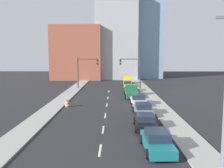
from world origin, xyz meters
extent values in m
cube|color=#9E9B93|center=(-7.08, 47.60, 0.07)|extent=(2.52, 95.19, 0.14)
cube|color=#9E9B93|center=(7.08, 47.60, 0.07)|extent=(2.52, 95.19, 0.14)
cube|color=beige|center=(0.00, 9.13, 0.00)|extent=(0.16, 2.40, 0.01)
cube|color=beige|center=(0.00, 14.21, 0.00)|extent=(0.16, 2.40, 0.01)
cube|color=beige|center=(0.00, 19.66, 0.00)|extent=(0.16, 2.40, 0.01)
cube|color=beige|center=(0.00, 25.89, 0.00)|extent=(0.16, 2.40, 0.01)
cube|color=beige|center=(0.00, 31.62, 0.00)|extent=(0.16, 2.40, 0.01)
cube|color=beige|center=(0.00, 38.98, 0.00)|extent=(0.16, 2.40, 0.01)
cube|color=#9E513D|center=(-9.69, 67.03, 7.59)|extent=(14.00, 16.00, 15.18)
cube|color=#A8A8AD|center=(1.63, 71.03, 12.59)|extent=(12.00, 20.00, 25.18)
cube|color=#7A9EB7|center=(8.96, 75.03, 17.29)|extent=(13.00, 20.00, 34.57)
cylinder|color=#38383D|center=(-6.44, 42.65, 3.27)|extent=(0.24, 0.24, 6.55)
cylinder|color=#38383D|center=(-4.41, 42.65, 6.15)|extent=(4.05, 0.16, 0.16)
cube|color=black|center=(-2.39, 42.65, 5.52)|extent=(0.34, 0.32, 1.10)
cylinder|color=#4C0C0C|center=(-2.39, 42.48, 5.86)|extent=(0.22, 0.04, 0.22)
cylinder|color=yellow|center=(-2.39, 42.48, 5.52)|extent=(0.22, 0.04, 0.22)
cylinder|color=#0C3F14|center=(-2.39, 42.48, 5.18)|extent=(0.22, 0.04, 0.22)
cylinder|color=#38383D|center=(6.33, 42.65, 3.27)|extent=(0.24, 0.24, 6.55)
cylinder|color=#38383D|center=(4.31, 42.65, 6.15)|extent=(4.05, 0.16, 0.16)
cube|color=black|center=(2.28, 42.65, 5.52)|extent=(0.34, 0.32, 1.10)
cylinder|color=#4C0C0C|center=(2.28, 42.48, 5.86)|extent=(0.22, 0.04, 0.22)
cylinder|color=yellow|center=(2.28, 42.48, 5.52)|extent=(0.22, 0.04, 0.22)
cylinder|color=#0C3F14|center=(2.28, 42.48, 5.18)|extent=(0.22, 0.04, 0.22)
cylinder|color=orange|center=(-5.27, 24.41, 0.10)|extent=(0.56, 0.56, 0.19)
cylinder|color=white|center=(-5.27, 24.41, 0.29)|extent=(0.56, 0.56, 0.19)
cylinder|color=orange|center=(-5.27, 24.41, 0.47)|extent=(0.56, 0.56, 0.19)
cylinder|color=white|center=(-5.27, 24.41, 0.67)|extent=(0.56, 0.56, 0.19)
cylinder|color=orange|center=(-5.27, 24.41, 0.85)|extent=(0.56, 0.56, 0.19)
cube|color=#196B75|center=(4.14, 9.13, 0.52)|extent=(1.95, 4.75, 0.67)
cube|color=#1E2838|center=(4.14, 9.13, 1.17)|extent=(1.66, 2.16, 0.62)
cylinder|color=black|center=(3.16, 10.56, 0.34)|extent=(0.24, 0.69, 0.68)
cylinder|color=black|center=(5.03, 10.62, 0.34)|extent=(0.24, 0.69, 0.68)
cylinder|color=black|center=(3.25, 7.65, 0.34)|extent=(0.24, 0.69, 0.68)
cylinder|color=black|center=(5.12, 7.71, 0.34)|extent=(0.24, 0.69, 0.68)
cube|color=black|center=(3.99, 14.66, 0.49)|extent=(2.04, 4.68, 0.59)
cube|color=#1E2838|center=(3.99, 14.66, 1.07)|extent=(1.72, 2.14, 0.57)
cylinder|color=black|center=(3.08, 16.12, 0.36)|extent=(0.25, 0.72, 0.71)
cylinder|color=black|center=(5.01, 16.05, 0.36)|extent=(0.25, 0.72, 0.71)
cylinder|color=black|center=(2.97, 13.26, 0.36)|extent=(0.25, 0.72, 0.71)
cylinder|color=black|center=(4.91, 13.19, 0.36)|extent=(0.25, 0.72, 0.71)
cube|color=slate|center=(4.40, 20.11, 0.49)|extent=(2.00, 4.61, 0.62)
cube|color=#1E2838|center=(4.40, 20.11, 1.09)|extent=(1.72, 2.09, 0.58)
cylinder|color=black|center=(3.38, 21.50, 0.32)|extent=(0.24, 0.65, 0.65)
cylinder|color=black|center=(5.34, 21.54, 0.32)|extent=(0.24, 0.65, 0.65)
cylinder|color=black|center=(3.45, 18.67, 0.32)|extent=(0.24, 0.65, 0.65)
cylinder|color=black|center=(5.41, 18.72, 0.32)|extent=(0.24, 0.65, 0.65)
cube|color=silver|center=(4.38, 25.71, 0.53)|extent=(1.95, 4.66, 0.71)
cube|color=#1E2838|center=(4.38, 25.71, 1.20)|extent=(1.70, 2.11, 0.64)
cylinder|color=black|center=(3.38, 27.13, 0.31)|extent=(0.23, 0.62, 0.62)
cylinder|color=black|center=(5.35, 27.16, 0.31)|extent=(0.23, 0.62, 0.62)
cylinder|color=black|center=(3.42, 24.26, 0.31)|extent=(0.23, 0.62, 0.62)
cylinder|color=black|center=(5.38, 24.28, 0.31)|extent=(0.23, 0.62, 0.62)
cube|color=#1E6033|center=(3.95, 32.87, 0.63)|extent=(2.14, 6.20, 0.87)
cube|color=#1E6033|center=(3.95, 33.80, 1.49)|extent=(1.88, 1.86, 0.87)
cylinder|color=black|center=(2.85, 34.80, 0.35)|extent=(0.22, 0.70, 0.70)
cylinder|color=black|center=(5.05, 34.79, 0.35)|extent=(0.22, 0.70, 0.70)
cylinder|color=black|center=(2.85, 30.95, 0.35)|extent=(0.22, 0.70, 0.70)
cylinder|color=black|center=(5.04, 30.95, 0.35)|extent=(0.22, 0.70, 0.70)
cube|color=maroon|center=(4.26, 39.09, 0.49)|extent=(2.06, 4.75, 0.63)
cube|color=#1E2838|center=(4.26, 39.09, 1.10)|extent=(1.70, 2.18, 0.59)
cylinder|color=black|center=(3.25, 40.49, 0.32)|extent=(0.25, 0.66, 0.65)
cylinder|color=black|center=(5.12, 40.59, 0.32)|extent=(0.25, 0.66, 0.65)
cylinder|color=black|center=(3.41, 37.60, 0.32)|extent=(0.25, 0.66, 0.65)
cylinder|color=black|center=(5.28, 37.70, 0.32)|extent=(0.25, 0.66, 0.65)
cube|color=#B2B2BC|center=(3.92, 45.13, 0.50)|extent=(1.91, 4.72, 0.62)
cube|color=#1E2838|center=(3.92, 45.13, 1.11)|extent=(1.63, 2.15, 0.59)
cylinder|color=black|center=(3.04, 46.61, 0.35)|extent=(0.24, 0.70, 0.69)
cylinder|color=black|center=(4.88, 46.55, 0.35)|extent=(0.24, 0.70, 0.69)
cylinder|color=black|center=(2.96, 43.71, 0.35)|extent=(0.24, 0.70, 0.69)
cylinder|color=black|center=(4.80, 43.66, 0.35)|extent=(0.24, 0.70, 0.69)
cube|color=gold|center=(4.20, 51.06, 0.62)|extent=(2.22, 5.96, 0.90)
cube|color=gold|center=(4.22, 51.94, 1.51)|extent=(1.84, 1.83, 0.88)
cylinder|color=black|center=(3.21, 52.92, 0.31)|extent=(0.24, 0.63, 0.62)
cylinder|color=black|center=(5.30, 52.85, 0.31)|extent=(0.24, 0.63, 0.62)
cylinder|color=black|center=(3.09, 49.26, 0.31)|extent=(0.24, 0.63, 0.62)
cylinder|color=black|center=(5.19, 49.20, 0.31)|extent=(0.24, 0.63, 0.62)
camera|label=1|loc=(1.03, -8.36, 6.87)|focal=40.00mm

